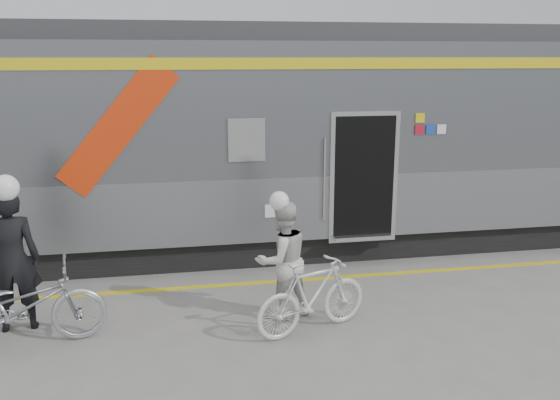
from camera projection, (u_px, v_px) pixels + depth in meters
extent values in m
plane|color=slate|center=(276.00, 346.00, 7.48)|extent=(90.00, 90.00, 0.00)
cube|color=black|center=(228.00, 233.00, 11.40)|extent=(24.00, 2.70, 0.50)
cube|color=#9EA0A5|center=(227.00, 192.00, 11.21)|extent=(24.00, 3.00, 1.10)
cube|color=slate|center=(225.00, 105.00, 10.82)|extent=(24.00, 3.00, 2.20)
cube|color=#38383A|center=(223.00, 34.00, 10.53)|extent=(24.00, 2.64, 0.30)
cube|color=gold|center=(233.00, 64.00, 9.20)|extent=(24.00, 0.02, 0.18)
cube|color=red|center=(117.00, 127.00, 9.11)|extent=(1.96, 0.01, 2.19)
cube|color=black|center=(247.00, 140.00, 9.52)|extent=(0.55, 0.02, 0.65)
cube|color=black|center=(360.00, 176.00, 10.24)|extent=(1.05, 0.45, 2.10)
cube|color=silver|center=(364.00, 178.00, 10.04)|extent=(1.20, 0.02, 2.25)
cylinder|color=silver|center=(324.00, 180.00, 9.90)|extent=(0.04, 0.04, 1.40)
cube|color=silver|center=(363.00, 237.00, 10.25)|extent=(1.05, 0.25, 0.06)
cube|color=gold|center=(420.00, 118.00, 9.97)|extent=(0.16, 0.01, 0.16)
cube|color=#B11426|center=(419.00, 130.00, 10.02)|extent=(0.16, 0.01, 0.16)
cube|color=#1941A6|center=(431.00, 129.00, 10.05)|extent=(0.16, 0.01, 0.16)
cube|color=silver|center=(441.00, 129.00, 10.09)|extent=(0.16, 0.01, 0.16)
cube|color=silver|center=(271.00, 211.00, 9.87)|extent=(0.22, 0.01, 0.22)
cube|color=gold|center=(252.00, 283.00, 9.54)|extent=(24.00, 0.12, 0.01)
imported|color=black|center=(12.00, 260.00, 7.74)|extent=(0.77, 0.57, 1.94)
imported|color=#ACAEB3|center=(21.00, 307.00, 7.35)|extent=(2.12, 1.02, 1.07)
imported|color=silver|center=(282.00, 260.00, 8.16)|extent=(0.97, 0.86, 1.65)
imported|color=silver|center=(312.00, 296.00, 7.76)|extent=(1.73, 1.01, 1.00)
sphere|color=white|center=(2.00, 175.00, 7.47)|extent=(0.34, 0.34, 0.34)
sphere|color=white|center=(282.00, 192.00, 7.93)|extent=(0.26, 0.26, 0.26)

